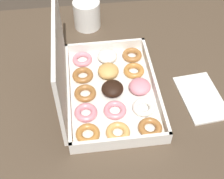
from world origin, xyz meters
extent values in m
cube|color=#4C3D2D|center=(0.00, 0.00, 0.71)|extent=(0.90, 1.02, 0.03)
cylinder|color=#4C3D2D|center=(0.40, -0.46, 0.35)|extent=(0.06, 0.06, 0.69)
cube|color=silver|center=(0.04, -0.03, 0.73)|extent=(0.33, 0.23, 0.01)
cube|color=white|center=(0.04, -0.14, 0.75)|extent=(0.33, 0.01, 0.03)
cube|color=white|center=(0.04, 0.08, 0.75)|extent=(0.33, 0.01, 0.03)
cube|color=white|center=(-0.13, -0.03, 0.75)|extent=(0.01, 0.23, 0.03)
cube|color=white|center=(0.20, -0.03, 0.75)|extent=(0.01, 0.23, 0.03)
cube|color=white|center=(0.04, 0.09, 0.87)|extent=(0.33, 0.01, 0.20)
torus|color=#9E6633|center=(-0.09, -0.10, 0.74)|extent=(0.06, 0.06, 0.02)
torus|color=white|center=(-0.03, -0.10, 0.74)|extent=(0.06, 0.06, 0.02)
ellipsoid|color=pink|center=(0.03, -0.10, 0.75)|extent=(0.06, 0.06, 0.03)
torus|color=#B77A38|center=(0.10, -0.10, 0.74)|extent=(0.06, 0.06, 0.02)
torus|color=#9E6633|center=(0.16, -0.10, 0.74)|extent=(0.06, 0.06, 0.02)
torus|color=tan|center=(-0.09, -0.03, 0.74)|extent=(0.06, 0.06, 0.02)
torus|color=pink|center=(-0.03, -0.03, 0.74)|extent=(0.06, 0.06, 0.01)
ellipsoid|color=black|center=(0.04, -0.03, 0.75)|extent=(0.06, 0.06, 0.03)
ellipsoid|color=tan|center=(0.10, -0.03, 0.75)|extent=(0.06, 0.06, 0.03)
ellipsoid|color=white|center=(0.16, -0.03, 0.74)|extent=(0.06, 0.06, 0.03)
torus|color=#B77A38|center=(-0.09, 0.04, 0.74)|extent=(0.06, 0.06, 0.02)
torus|color=pink|center=(-0.03, 0.04, 0.74)|extent=(0.06, 0.06, 0.02)
torus|color=#9E6633|center=(0.04, 0.04, 0.74)|extent=(0.06, 0.06, 0.02)
torus|color=#9E6633|center=(0.10, 0.04, 0.74)|extent=(0.06, 0.06, 0.02)
torus|color=pink|center=(0.16, 0.04, 0.74)|extent=(0.06, 0.06, 0.01)
cylinder|color=white|center=(0.33, 0.01, 0.77)|extent=(0.08, 0.08, 0.09)
cylinder|color=black|center=(0.33, 0.01, 0.81)|extent=(0.07, 0.07, 0.01)
cube|color=white|center=(-0.01, -0.26, 0.73)|extent=(0.17, 0.11, 0.01)
camera|label=1|loc=(-0.49, 0.04, 1.35)|focal=50.00mm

